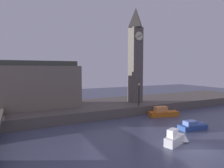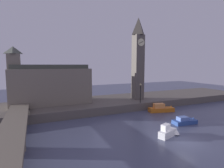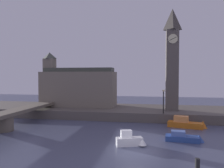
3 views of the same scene
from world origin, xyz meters
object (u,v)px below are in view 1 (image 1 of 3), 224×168
Objects in this scene: parliament_hall at (30,85)px; boat_tour_blue at (195,126)px; boat_patrol_orange at (166,113)px; streetlamp at (139,92)px; clock_tower at (135,54)px; boat_ferry_white at (176,139)px.

boat_tour_blue is (18.75, -16.15, -4.87)m from parliament_hall.
boat_patrol_orange is 7.18m from boat_tour_blue.
streetlamp is 5.55m from boat_patrol_orange.
parliament_hall is 22.53m from boat_patrol_orange.
clock_tower is 16.89m from boat_tour_blue.
boat_patrol_orange is at bearing -39.29° from streetlamp.
clock_tower is 19.18m from parliament_hall.
boat_ferry_white is (-5.61, -16.25, -9.99)m from clock_tower.
boat_ferry_white is at bearing -109.04° from clock_tower.
boat_ferry_white is (-4.02, -12.65, -3.30)m from streetlamp.
boat_ferry_white is at bearing -56.32° from parliament_hall.
parliament_hall reaches higher than boat_ferry_white.
boat_ferry_white is at bearing -107.61° from streetlamp.
parliament_hall is 23.23m from boat_ferry_white.
boat_patrol_orange reaches higher than boat_tour_blue.
parliament_hall is 4.22× the size of boat_ferry_white.
streetlamp is 10.68m from boat_tour_blue.
streetlamp is at bearing 140.71° from boat_patrol_orange.
boat_tour_blue is at bearing -100.57° from boat_patrol_orange.
clock_tower is 4.58× the size of streetlamp.
clock_tower is 12.03m from boat_patrol_orange.
clock_tower reaches higher than boat_ferry_white.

